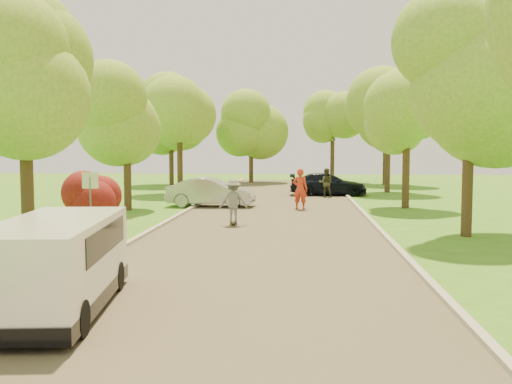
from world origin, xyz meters
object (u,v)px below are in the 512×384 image
(minivan, at_px, (56,263))
(longboard, at_px, (233,223))
(person_striped, at_px, (300,189))
(person_olive, at_px, (326,183))
(skateboarder, at_px, (233,201))
(street_sign, at_px, (90,190))
(silver_sedan, at_px, (211,192))
(dark_sedan, at_px, (328,184))

(minivan, relative_size, longboard, 5.35)
(person_striped, distance_m, person_olive, 7.10)
(skateboarder, height_order, person_olive, skateboarder)
(street_sign, height_order, silver_sedan, street_sign)
(street_sign, relative_size, minivan, 0.46)
(dark_sedan, relative_size, person_olive, 2.74)
(minivan, relative_size, silver_sedan, 1.07)
(minivan, height_order, longboard, minivan)
(street_sign, height_order, longboard, street_sign)
(skateboarder, xyz_separation_m, person_striped, (2.56, 5.83, 0.05))
(longboard, bearing_deg, silver_sedan, -83.43)
(dark_sedan, distance_m, longboard, 14.67)
(street_sign, height_order, person_striped, street_sign)
(street_sign, distance_m, dark_sedan, 19.30)
(dark_sedan, xyz_separation_m, person_olive, (-0.19, -1.25, 0.18))
(street_sign, relative_size, silver_sedan, 0.49)
(minivan, relative_size, person_olive, 2.72)
(longboard, relative_size, skateboarder, 0.53)
(silver_sedan, bearing_deg, skateboarder, -159.47)
(dark_sedan, distance_m, skateboarder, 14.66)
(silver_sedan, xyz_separation_m, skateboarder, (1.94, -6.74, 0.22))
(street_sign, height_order, dark_sedan, street_sign)
(minivan, bearing_deg, person_striped, 68.79)
(street_sign, relative_size, dark_sedan, 0.45)
(longboard, bearing_deg, person_olive, -117.34)
(street_sign, bearing_deg, person_olive, 61.79)
(dark_sedan, height_order, skateboarder, skateboarder)
(dark_sedan, bearing_deg, person_striped, 167.63)
(silver_sedan, bearing_deg, minivan, -175.26)
(street_sign, xyz_separation_m, longboard, (4.44, 3.17, -1.47))
(street_sign, bearing_deg, skateboarder, 35.53)
(skateboarder, xyz_separation_m, person_olive, (4.10, 12.76, -0.08))
(dark_sedan, height_order, person_striped, person_striped)
(street_sign, distance_m, skateboarder, 5.50)
(silver_sedan, relative_size, dark_sedan, 0.92)
(silver_sedan, height_order, dark_sedan, silver_sedan)
(minivan, height_order, dark_sedan, minivan)
(minivan, height_order, person_olive, person_olive)
(dark_sedan, relative_size, skateboarder, 2.86)
(silver_sedan, distance_m, person_olive, 8.54)
(longboard, xyz_separation_m, skateboarder, (-0.00, 0.00, 0.85))
(dark_sedan, xyz_separation_m, skateboarder, (-4.29, -14.02, 0.25))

